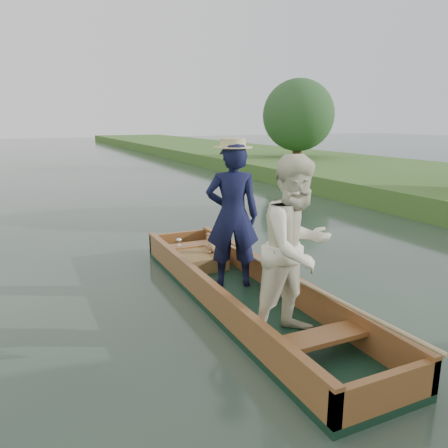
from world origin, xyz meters
name	(u,v)px	position (x,y,z in m)	size (l,w,h in m)	color
ground	(243,304)	(0.00, 0.00, 0.00)	(120.00, 120.00, 0.00)	#283D30
trees_far	(177,114)	(1.78, 7.59, 2.52)	(22.18, 14.78, 4.49)	#47331E
punt	(256,253)	(0.03, -0.26, 0.77)	(1.13, 5.13, 2.09)	black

